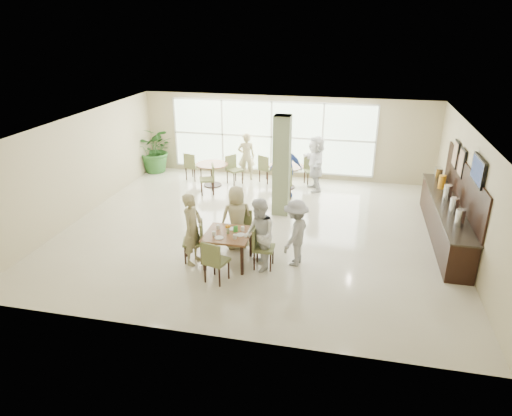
% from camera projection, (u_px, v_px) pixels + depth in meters
% --- Properties ---
extents(ground, '(10.00, 10.00, 0.00)m').
position_uv_depth(ground, '(258.00, 229.00, 12.09)').
color(ground, beige).
rests_on(ground, ground).
extents(room_shell, '(10.00, 10.00, 10.00)m').
position_uv_depth(room_shell, '(258.00, 167.00, 11.43)').
color(room_shell, white).
rests_on(room_shell, ground).
extents(window_bank, '(7.00, 0.04, 7.00)m').
position_uv_depth(window_bank, '(271.00, 137.00, 15.67)').
color(window_bank, silver).
rests_on(window_bank, ground).
extents(column, '(0.45, 0.45, 2.80)m').
position_uv_depth(column, '(282.00, 166.00, 12.55)').
color(column, '#7A835B').
rests_on(column, ground).
extents(main_table, '(1.01, 1.01, 0.75)m').
position_uv_depth(main_table, '(228.00, 237.00, 10.13)').
color(main_table, brown).
rests_on(main_table, ground).
extents(round_table_left, '(1.06, 1.06, 0.75)m').
position_uv_depth(round_table_left, '(212.00, 169.00, 15.05)').
color(round_table_left, brown).
rests_on(round_table_left, ground).
extents(round_table_right, '(1.13, 1.13, 0.75)m').
position_uv_depth(round_table_right, '(286.00, 171.00, 14.85)').
color(round_table_right, brown).
rests_on(round_table_right, ground).
extents(chairs_main_table, '(2.14, 2.12, 0.95)m').
position_uv_depth(chairs_main_table, '(228.00, 245.00, 10.20)').
color(chairs_main_table, olive).
rests_on(chairs_main_table, ground).
extents(chairs_table_left, '(2.10, 1.82, 0.95)m').
position_uv_depth(chairs_table_left, '(212.00, 172.00, 15.08)').
color(chairs_table_left, olive).
rests_on(chairs_table_left, ground).
extents(chairs_table_right, '(2.10, 1.95, 0.95)m').
position_uv_depth(chairs_table_right, '(288.00, 174.00, 14.87)').
color(chairs_table_right, olive).
rests_on(chairs_table_right, ground).
extents(tabletop_clutter, '(0.72, 0.70, 0.21)m').
position_uv_depth(tabletop_clutter, '(229.00, 231.00, 10.07)').
color(tabletop_clutter, white).
rests_on(tabletop_clutter, main_table).
extents(buffet_counter, '(0.64, 4.70, 1.95)m').
position_uv_depth(buffet_counter, '(446.00, 217.00, 11.40)').
color(buffet_counter, black).
rests_on(buffet_counter, ground).
extents(wall_tv, '(0.06, 1.00, 0.58)m').
position_uv_depth(wall_tv, '(478.00, 170.00, 9.75)').
color(wall_tv, black).
rests_on(wall_tv, ground).
extents(framed_art_a, '(0.05, 0.55, 0.70)m').
position_uv_depth(framed_art_a, '(462.00, 163.00, 11.30)').
color(framed_art_a, black).
rests_on(framed_art_a, ground).
extents(framed_art_b, '(0.05, 0.55, 0.70)m').
position_uv_depth(framed_art_b, '(456.00, 154.00, 12.02)').
color(framed_art_b, black).
rests_on(framed_art_b, ground).
extents(potted_plant, '(1.54, 1.54, 1.65)m').
position_uv_depth(potted_plant, '(156.00, 149.00, 16.32)').
color(potted_plant, '#295C24').
rests_on(potted_plant, ground).
extents(teen_left, '(0.48, 0.66, 1.66)m').
position_uv_depth(teen_left, '(193.00, 229.00, 10.12)').
color(teen_left, tan).
rests_on(teen_left, ground).
extents(teen_far, '(0.87, 0.70, 1.57)m').
position_uv_depth(teen_far, '(237.00, 218.00, 10.81)').
color(teen_far, tan).
rests_on(teen_far, ground).
extents(teen_right, '(0.90, 0.98, 1.64)m').
position_uv_depth(teen_right, '(259.00, 235.00, 9.86)').
color(teen_right, white).
rests_on(teen_right, ground).
extents(teen_standing, '(0.80, 1.10, 1.54)m').
position_uv_depth(teen_standing, '(296.00, 233.00, 10.08)').
color(teen_standing, '#99999B').
rests_on(teen_standing, ground).
extents(adult_a, '(1.13, 0.83, 1.72)m').
position_uv_depth(adult_a, '(286.00, 169.00, 14.04)').
color(adult_a, '#3957AB').
rests_on(adult_a, ground).
extents(adult_b, '(1.19, 1.79, 1.78)m').
position_uv_depth(adult_b, '(316.00, 163.00, 14.52)').
color(adult_b, white).
rests_on(adult_b, ground).
extents(adult_standing, '(0.68, 0.53, 1.63)m').
position_uv_depth(adult_standing, '(246.00, 157.00, 15.52)').
color(adult_standing, tan).
rests_on(adult_standing, ground).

